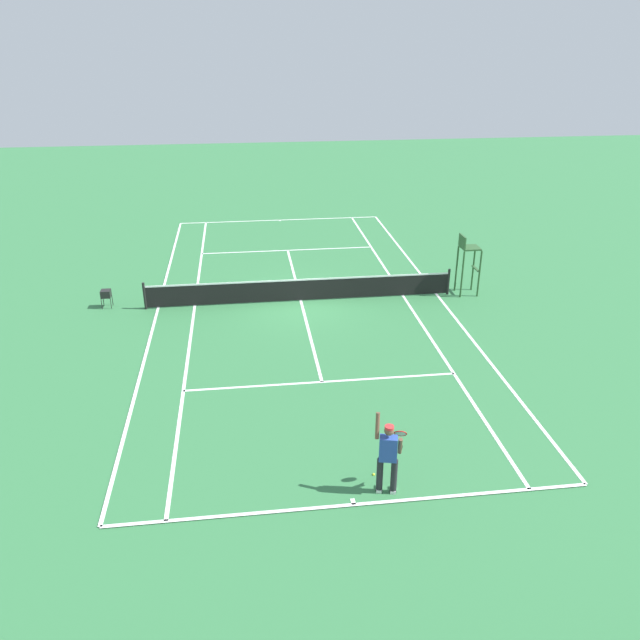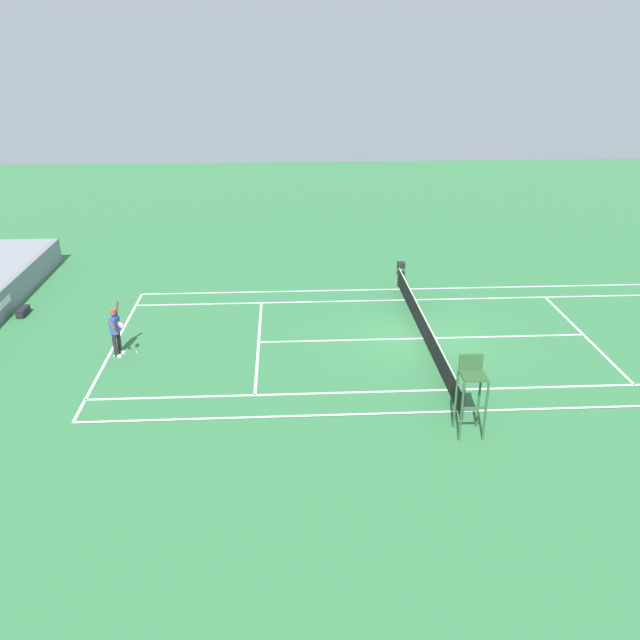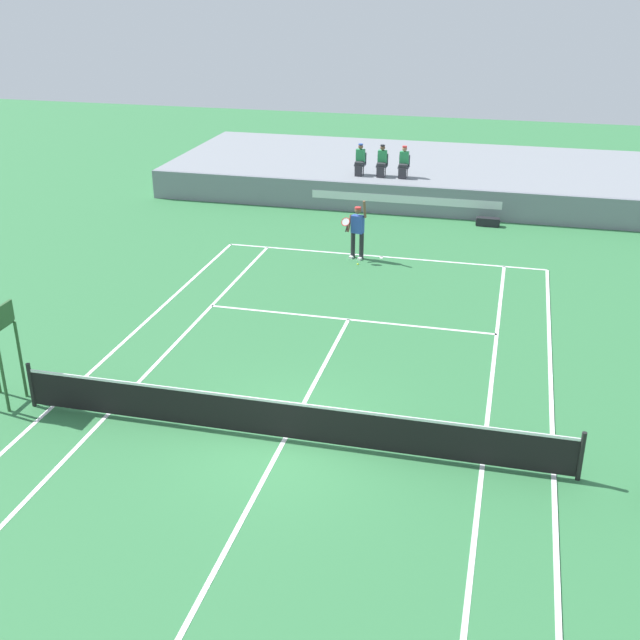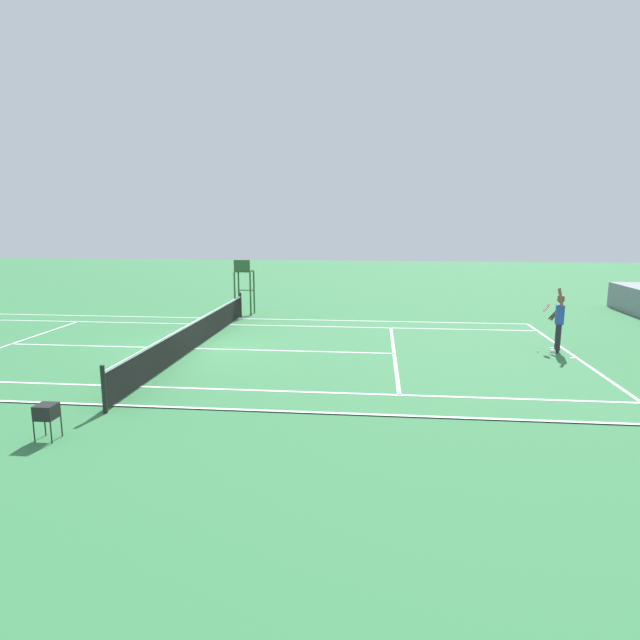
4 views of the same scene
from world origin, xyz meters
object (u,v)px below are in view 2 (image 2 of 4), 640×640
(tennis_player, at_px, (116,331))
(umpire_chair, at_px, (472,386))
(equipment_bag, at_px, (23,312))
(ball_hopper, at_px, (401,265))
(tennis_ball, at_px, (137,352))

(tennis_player, relative_size, umpire_chair, 0.85)
(equipment_bag, xyz_separation_m, ball_hopper, (4.10, -16.80, 0.41))
(umpire_chair, xyz_separation_m, ball_hopper, (14.06, -0.37, -0.98))
(tennis_player, height_order, umpire_chair, umpire_chair)
(tennis_ball, xyz_separation_m, ball_hopper, (8.07, -11.29, 0.54))
(tennis_ball, distance_m, ball_hopper, 13.89)
(tennis_ball, height_order, umpire_chair, umpire_chair)
(tennis_ball, xyz_separation_m, umpire_chair, (-5.99, -10.92, 1.52))
(tennis_ball, bearing_deg, ball_hopper, -54.43)
(tennis_ball, distance_m, umpire_chair, 12.55)
(ball_hopper, bearing_deg, tennis_ball, 125.57)
(tennis_ball, relative_size, umpire_chair, 0.03)
(tennis_ball, distance_m, equipment_bag, 6.80)
(tennis_player, bearing_deg, equipment_bag, 49.82)
(umpire_chair, height_order, equipment_bag, umpire_chair)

